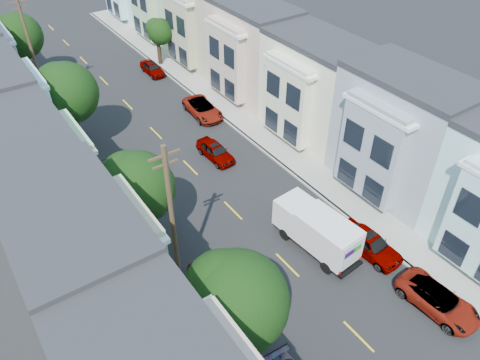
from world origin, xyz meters
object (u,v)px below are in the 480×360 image
object	(u,v)px
tree_b	(235,303)
tree_e	(18,37)
tree_far_r	(160,32)
lead_sedan	(215,151)
parked_left_d	(128,180)
fedex_truck	(317,230)
utility_pole_far	(33,54)
parked_right_c	(203,109)
parked_right_d	(152,68)
tree_c	(136,189)
parked_right_a	(438,300)
parked_right_b	(370,243)
utility_pole_near	(173,226)
tree_d	(66,94)
parked_left_c	(215,288)

from	to	relation	value
tree_b	tree_e	distance (m)	36.68
tree_e	tree_far_r	bearing A→B (deg)	-12.10
lead_sedan	parked_left_d	world-z (taller)	parked_left_d
tree_far_r	fedex_truck	xyz separation A→B (m)	(-4.50, -29.96, -2.01)
utility_pole_far	parked_right_c	world-z (taller)	utility_pole_far
fedex_truck	parked_right_d	xyz separation A→B (m)	(2.51, 28.37, -0.90)
utility_pole_far	lead_sedan	world-z (taller)	utility_pole_far
tree_b	tree_c	world-z (taller)	tree_b
fedex_truck	parked_right_a	world-z (taller)	fedex_truck
parked_right_a	parked_right_b	size ratio (longest dim) A/B	1.01
parked_right_a	parked_left_d	bearing A→B (deg)	113.15
tree_c	lead_sedan	bearing A→B (deg)	31.47
parked_right_b	utility_pole_near	bearing A→B (deg)	157.07
fedex_truck	tree_e	bearing A→B (deg)	99.97
tree_far_r	utility_pole_near	xyz separation A→B (m)	(-13.19, -28.19, 1.61)
tree_far_r	lead_sedan	bearing A→B (deg)	-104.12
parked_right_b	parked_right_d	xyz separation A→B (m)	(0.00, 30.58, -0.12)
utility_pole_near	parked_right_d	bearing A→B (deg)	67.16
parked_right_c	utility_pole_far	bearing A→B (deg)	143.02
utility_pole_far	parked_right_a	world-z (taller)	utility_pole_far
utility_pole_near	lead_sedan	xyz separation A→B (m)	(8.62, 10.00, -4.49)
utility_pole_near	fedex_truck	distance (m)	9.59
tree_d	parked_left_d	size ratio (longest dim) A/B	1.60
lead_sedan	parked_right_c	xyz separation A→B (m)	(2.58, 6.29, 0.01)
utility_pole_far	parked_right_b	xyz separation A→B (m)	(11.20, -29.99, -4.41)
tree_far_r	lead_sedan	size ratio (longest dim) A/B	1.22
tree_far_r	utility_pole_near	world-z (taller)	utility_pole_near
tree_d	tree_c	bearing A→B (deg)	-90.00
parked_right_b	parked_right_a	bearing A→B (deg)	-93.34
parked_right_c	parked_left_d	bearing A→B (deg)	-145.11
fedex_truck	parked_left_d	bearing A→B (deg)	116.00
tree_e	fedex_truck	world-z (taller)	tree_e
tree_e	parked_left_d	distance (m)	21.10
tree_far_r	parked_right_b	bearing A→B (deg)	-93.54
parked_left_c	parked_right_a	distance (m)	12.41
utility_pole_near	parked_right_a	bearing A→B (deg)	-39.09
parked_left_c	tree_b	bearing A→B (deg)	-107.09
parked_left_c	parked_right_b	bearing A→B (deg)	-12.81
tree_b	parked_right_b	distance (m)	12.12
utility_pole_far	parked_left_c	size ratio (longest dim) A/B	2.23
parked_right_c	parked_right_d	world-z (taller)	parked_right_c
tree_c	tree_d	bearing A→B (deg)	90.00
parked_right_d	tree_b	bearing A→B (deg)	-109.35
tree_e	parked_left_c	world-z (taller)	tree_e
tree_b	tree_d	world-z (taller)	tree_d
tree_b	parked_left_d	size ratio (longest dim) A/B	1.57
utility_pole_near	lead_sedan	size ratio (longest dim) A/B	2.46
parked_left_d	tree_c	bearing A→B (deg)	-106.64
tree_e	lead_sedan	bearing A→B (deg)	-67.70
parked_right_c	tree_far_r	bearing A→B (deg)	84.44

